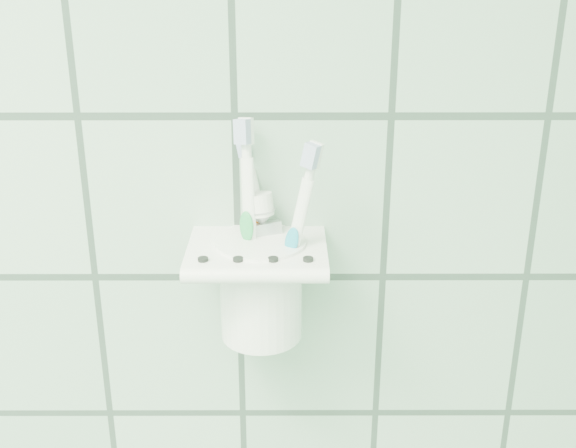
# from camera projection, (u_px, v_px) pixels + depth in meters

# --- Properties ---
(holder_bracket) EXTENTS (0.14, 0.11, 0.04)m
(holder_bracket) POSITION_uv_depth(u_px,v_px,m) (257.00, 254.00, 0.71)
(holder_bracket) COLOR white
(holder_bracket) RESTS_ON wall_back
(cup) EXTENTS (0.09, 0.09, 0.11)m
(cup) POSITION_uv_depth(u_px,v_px,m) (261.00, 285.00, 0.72)
(cup) COLOR white
(cup) RESTS_ON holder_bracket
(toothbrush_pink) EXTENTS (0.05, 0.06, 0.20)m
(toothbrush_pink) POSITION_uv_depth(u_px,v_px,m) (283.00, 238.00, 0.70)
(toothbrush_pink) COLOR white
(toothbrush_pink) RESTS_ON cup
(toothbrush_blue) EXTENTS (0.02, 0.05, 0.22)m
(toothbrush_blue) POSITION_uv_depth(u_px,v_px,m) (252.00, 233.00, 0.69)
(toothbrush_blue) COLOR white
(toothbrush_blue) RESTS_ON cup
(toothbrush_orange) EXTENTS (0.05, 0.02, 0.20)m
(toothbrush_orange) POSITION_uv_depth(u_px,v_px,m) (273.00, 239.00, 0.69)
(toothbrush_orange) COLOR white
(toothbrush_orange) RESTS_ON cup
(toothpaste_tube) EXTENTS (0.05, 0.04, 0.14)m
(toothpaste_tube) POSITION_uv_depth(u_px,v_px,m) (275.00, 254.00, 0.72)
(toothpaste_tube) COLOR silver
(toothpaste_tube) RESTS_ON cup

